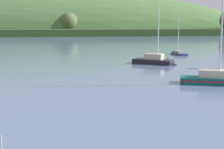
% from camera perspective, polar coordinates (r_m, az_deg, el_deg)
% --- Properties ---
extents(sailboat_near_mooring, '(2.91, 6.44, 10.20)m').
position_cam_1_polar(sailboat_near_mooring, '(86.18, 10.98, 3.41)').
color(sailboat_near_mooring, navy).
rests_on(sailboat_near_mooring, ground).
extents(sailboat_midwater_white, '(8.80, 7.12, 12.52)m').
position_cam_1_polar(sailboat_midwater_white, '(66.55, 7.62, 1.99)').
color(sailboat_midwater_white, '#232328').
rests_on(sailboat_midwater_white, ground).
extents(sailboat_far_left, '(9.60, 5.58, 15.62)m').
position_cam_1_polar(sailboat_far_left, '(47.51, 17.58, -1.10)').
color(sailboat_far_left, '#0F564C').
rests_on(sailboat_far_left, ground).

